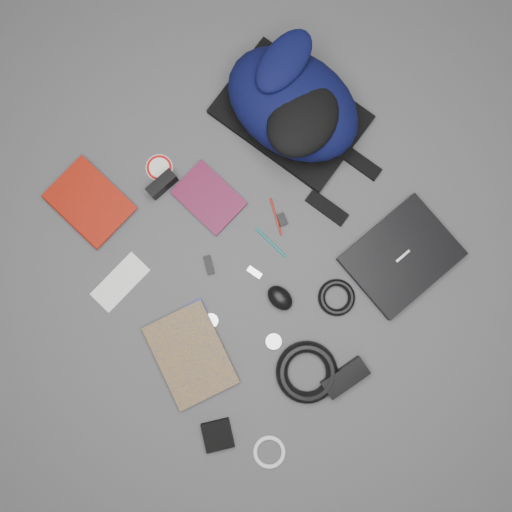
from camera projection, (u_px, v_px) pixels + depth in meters
ground at (256, 257)px, 1.61m from camera, size 4.00×4.00×0.00m
backpack at (293, 104)px, 1.54m from camera, size 0.47×0.57×0.21m
laptop at (401, 256)px, 1.59m from camera, size 0.34×0.28×0.03m
textbook_red at (69, 224)px, 1.60m from camera, size 0.23×0.28×0.03m
comic_book at (161, 370)px, 1.57m from camera, size 0.26×0.32×0.02m
envelope at (120, 282)px, 1.60m from camera, size 0.20×0.12×0.00m
dvd_case at (209, 198)px, 1.61m from camera, size 0.18×0.23×0.02m
compact_camera at (162, 184)px, 1.60m from camera, size 0.10×0.05×0.06m
sticker_disc at (159, 168)px, 1.63m from camera, size 0.11×0.11×0.00m
pen_teal at (271, 242)px, 1.61m from camera, size 0.03×0.13×0.01m
pen_red at (276, 217)px, 1.61m from camera, size 0.05×0.12×0.01m
id_badge at (199, 316)px, 1.59m from camera, size 0.07×0.10×0.00m
usb_black at (209, 265)px, 1.60m from camera, size 0.04×0.06×0.01m
usb_silver at (255, 272)px, 1.60m from camera, size 0.03×0.05×0.01m
key_fob at (282, 220)px, 1.61m from camera, size 0.03×0.05×0.01m
mouse at (280, 298)px, 1.57m from camera, size 0.08×0.10×0.05m
headphone_left at (211, 320)px, 1.58m from camera, size 0.05×0.05×0.01m
headphone_right at (274, 341)px, 1.58m from camera, size 0.05×0.05×0.01m
cable_coil at (337, 298)px, 1.58m from camera, size 0.16×0.16×0.02m
power_brick at (345, 378)px, 1.56m from camera, size 0.15×0.07×0.04m
power_cord_coil at (307, 372)px, 1.56m from camera, size 0.20×0.20×0.04m
pouch at (218, 435)px, 1.55m from camera, size 0.12×0.12×0.02m
white_cable_coil at (269, 452)px, 1.55m from camera, size 0.13×0.13×0.01m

